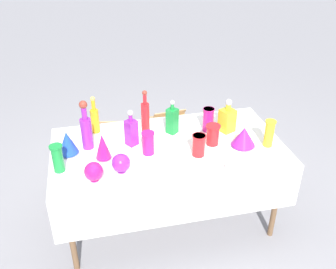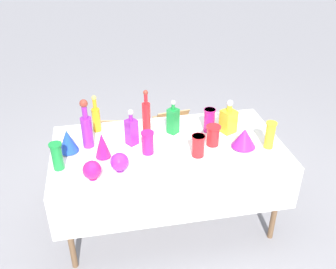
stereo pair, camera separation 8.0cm
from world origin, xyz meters
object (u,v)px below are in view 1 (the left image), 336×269
object	(u,v)px
tall_bottle_2	(95,119)
square_decanter_1	(227,119)
slender_vase_5	(269,133)
round_bowl_1	(121,163)
fluted_vase_2	(244,136)
fluted_vase_1	(67,143)
slender_vase_0	(213,134)
cardboard_box_behind_left	(111,142)
tall_bottle_0	(145,115)
slender_vase_4	(208,119)
slender_vase_1	(58,157)
round_bowl_0	(94,171)
slender_vase_2	(148,142)
slender_vase_3	(199,145)
fluted_vase_0	(103,146)
cardboard_box_behind_right	(172,136)
square_decanter_0	(172,120)
tall_bottle_1	(86,129)
square_decanter_2	(131,131)

from	to	relation	value
tall_bottle_2	square_decanter_1	size ratio (longest dim) A/B	1.11
slender_vase_5	round_bowl_1	size ratio (longest dim) A/B	1.57
fluted_vase_2	fluted_vase_1	bearing A→B (deg)	171.88
slender_vase_0	cardboard_box_behind_left	xyz separation A→B (m)	(-0.72, 1.23, -0.72)
tall_bottle_0	square_decanter_1	bearing A→B (deg)	-12.27
tall_bottle_2	fluted_vase_2	xyz separation A→B (m)	(1.09, -0.47, -0.04)
square_decanter_1	slender_vase_4	size ratio (longest dim) A/B	1.43
slender_vase_1	cardboard_box_behind_left	size ratio (longest dim) A/B	0.41
slender_vase_4	slender_vase_5	world-z (taller)	slender_vase_5
tall_bottle_0	round_bowl_0	distance (m)	0.73
tall_bottle_0	round_bowl_1	distance (m)	0.58
slender_vase_0	cardboard_box_behind_left	distance (m)	1.60
slender_vase_2	round_bowl_1	world-z (taller)	slender_vase_2
slender_vase_3	round_bowl_1	world-z (taller)	slender_vase_3
fluted_vase_0	fluted_vase_1	size ratio (longest dim) A/B	1.10
cardboard_box_behind_right	fluted_vase_2	bearing A→B (deg)	-77.48
slender_vase_5	round_bowl_0	bearing A→B (deg)	-173.76
round_bowl_0	cardboard_box_behind_right	bearing A→B (deg)	58.05
fluted_vase_0	round_bowl_1	world-z (taller)	fluted_vase_0
fluted_vase_2	slender_vase_0	bearing A→B (deg)	159.84
slender_vase_4	round_bowl_1	xyz separation A→B (m)	(-0.76, -0.41, -0.03)
tall_bottle_0	fluted_vase_0	distance (m)	0.50
square_decanter_0	cardboard_box_behind_right	xyz separation A→B (m)	(0.21, 0.89, -0.70)
slender_vase_2	fluted_vase_0	bearing A→B (deg)	179.72
tall_bottle_0	slender_vase_0	xyz separation A→B (m)	(0.47, -0.31, -0.06)
square_decanter_0	cardboard_box_behind_left	xyz separation A→B (m)	(-0.46, 0.99, -0.75)
tall_bottle_1	slender_vase_3	world-z (taller)	tall_bottle_1
slender_vase_1	round_bowl_0	size ratio (longest dim) A/B	1.51
slender_vase_1	tall_bottle_0	bearing A→B (deg)	31.11
slender_vase_4	round_bowl_1	bearing A→B (deg)	-151.51
fluted_vase_1	round_bowl_1	size ratio (longest dim) A/B	1.34
slender_vase_1	fluted_vase_2	distance (m)	1.37
tall_bottle_1	square_decanter_0	bearing A→B (deg)	6.71
slender_vase_3	slender_vase_4	size ratio (longest dim) A/B	0.84
square_decanter_2	slender_vase_1	size ratio (longest dim) A/B	1.45
slender_vase_3	cardboard_box_behind_right	distance (m)	1.43
slender_vase_5	cardboard_box_behind_left	distance (m)	1.91
square_decanter_1	slender_vase_4	distance (m)	0.15
square_decanter_0	slender_vase_4	world-z (taller)	square_decanter_0
tall_bottle_0	slender_vase_1	bearing A→B (deg)	-148.89
slender_vase_4	cardboard_box_behind_right	world-z (taller)	slender_vase_4
fluted_vase_1	slender_vase_5	bearing A→B (deg)	-8.44
slender_vase_4	tall_bottle_1	bearing A→B (deg)	-177.18
slender_vase_0	slender_vase_1	size ratio (longest dim) A/B	0.80
tall_bottle_2	round_bowl_1	xyz separation A→B (m)	(0.14, -0.59, -0.05)
square_decanter_2	slender_vase_2	world-z (taller)	square_decanter_2
slender_vase_4	fluted_vase_2	world-z (taller)	slender_vase_4
round_bowl_1	tall_bottle_0	bearing A→B (deg)	63.19
cardboard_box_behind_left	round_bowl_1	bearing A→B (deg)	-90.34
tall_bottle_0	slender_vase_0	distance (m)	0.57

